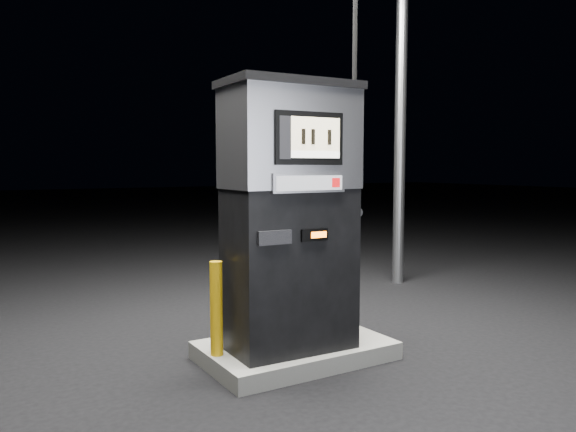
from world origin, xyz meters
TOP-DOWN VIEW (x-y plane):
  - ground at (0.00, 0.00)m, footprint 80.00×80.00m
  - pump_island at (0.00, 0.00)m, footprint 1.60×1.00m
  - fuel_dispenser at (-0.12, -0.10)m, footprint 1.23×0.70m
  - bollard_left at (-0.73, 0.04)m, footprint 0.12×0.12m
  - bollard_right at (0.67, 0.13)m, footprint 0.15×0.15m

SIDE VIEW (x-z plane):
  - ground at x=0.00m, z-range 0.00..0.00m
  - pump_island at x=0.00m, z-range 0.00..0.15m
  - bollard_left at x=-0.73m, z-range 0.15..0.92m
  - bollard_right at x=0.67m, z-range 0.15..1.11m
  - fuel_dispenser at x=-0.12m, z-range -1.02..3.61m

